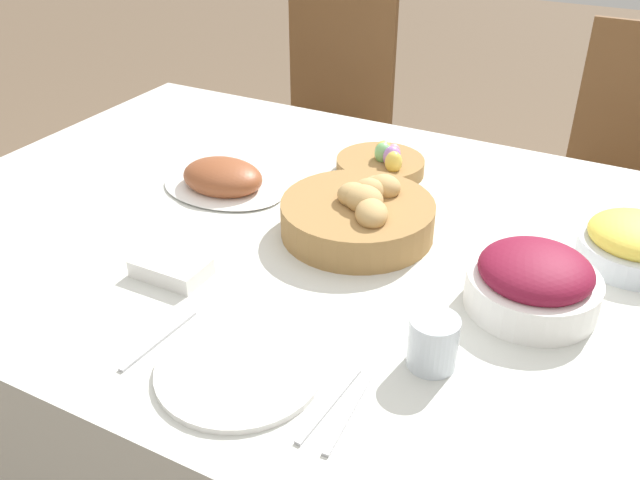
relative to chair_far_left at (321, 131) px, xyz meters
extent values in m
cube|color=silver|center=(0.52, -0.92, -0.15)|extent=(1.78, 1.19, 0.73)
cylinder|color=brown|center=(-0.23, -0.25, -0.29)|extent=(0.03, 0.03, 0.45)
cylinder|color=brown|center=(0.16, -0.30, -0.29)|extent=(0.03, 0.03, 0.45)
cylinder|color=brown|center=(-0.18, 0.13, -0.29)|extent=(0.03, 0.03, 0.45)
cylinder|color=brown|center=(0.21, 0.09, -0.29)|extent=(0.03, 0.03, 0.45)
cube|color=brown|center=(-0.01, -0.08, -0.06)|extent=(0.47, 0.47, 0.02)
cube|color=brown|center=(0.01, 0.12, 0.20)|extent=(0.42, 0.07, 0.50)
cylinder|color=brown|center=(0.81, -0.27, -0.29)|extent=(0.03, 0.03, 0.45)
cylinder|color=brown|center=(0.82, 0.12, -0.29)|extent=(0.03, 0.03, 0.45)
cube|color=brown|center=(1.01, -0.08, -0.06)|extent=(0.43, 0.43, 0.02)
cylinder|color=#9E7542|center=(0.55, -0.90, 0.24)|extent=(0.30, 0.30, 0.07)
ellipsoid|color=tan|center=(0.57, -0.90, 0.29)|extent=(0.10, 0.09, 0.05)
ellipsoid|color=tan|center=(0.56, -0.87, 0.29)|extent=(0.08, 0.08, 0.05)
ellipsoid|color=tan|center=(0.60, -0.94, 0.29)|extent=(0.09, 0.10, 0.05)
ellipsoid|color=tan|center=(0.58, -0.83, 0.29)|extent=(0.08, 0.08, 0.05)
ellipsoid|color=tan|center=(0.57, -0.83, 0.28)|extent=(0.09, 0.09, 0.05)
ellipsoid|color=tan|center=(0.54, -0.90, 0.29)|extent=(0.08, 0.08, 0.05)
cylinder|color=#9E7542|center=(0.48, -0.62, 0.23)|extent=(0.20, 0.20, 0.03)
ellipsoid|color=#F4D151|center=(0.48, -0.61, 0.26)|extent=(0.04, 0.04, 0.05)
ellipsoid|color=#F4D151|center=(0.53, -0.66, 0.26)|extent=(0.04, 0.04, 0.05)
ellipsoid|color=pink|center=(0.51, -0.61, 0.26)|extent=(0.03, 0.03, 0.04)
ellipsoid|color=#B27AD1|center=(0.51, -0.64, 0.26)|extent=(0.04, 0.04, 0.05)
ellipsoid|color=#7FCC7A|center=(0.49, -0.62, 0.26)|extent=(0.04, 0.04, 0.05)
ellipsoid|color=white|center=(0.21, -0.86, 0.21)|extent=(0.29, 0.20, 0.01)
ellipsoid|color=brown|center=(0.21, -0.86, 0.24)|extent=(0.19, 0.14, 0.07)
cylinder|color=silver|center=(1.04, -0.75, 0.23)|extent=(0.20, 0.20, 0.05)
ellipsoid|color=#F4DB4C|center=(1.04, -0.75, 0.27)|extent=(0.17, 0.17, 0.06)
cylinder|color=white|center=(0.91, -0.98, 0.24)|extent=(0.22, 0.22, 0.06)
ellipsoid|color=maroon|center=(0.91, -0.98, 0.28)|extent=(0.19, 0.19, 0.07)
cylinder|color=white|center=(0.57, -1.34, 0.21)|extent=(0.25, 0.25, 0.01)
cube|color=#B7B7BC|center=(0.42, -1.34, 0.21)|extent=(0.02, 0.17, 0.00)
cube|color=#B7B7BC|center=(0.72, -1.34, 0.21)|extent=(0.02, 0.17, 0.00)
cube|color=#B7B7BC|center=(0.75, -1.34, 0.21)|extent=(0.02, 0.17, 0.00)
cylinder|color=silver|center=(0.81, -1.19, 0.25)|extent=(0.07, 0.07, 0.08)
cube|color=white|center=(0.32, -1.19, 0.23)|extent=(0.13, 0.08, 0.03)
camera|label=1|loc=(1.02, -1.95, 0.89)|focal=38.00mm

